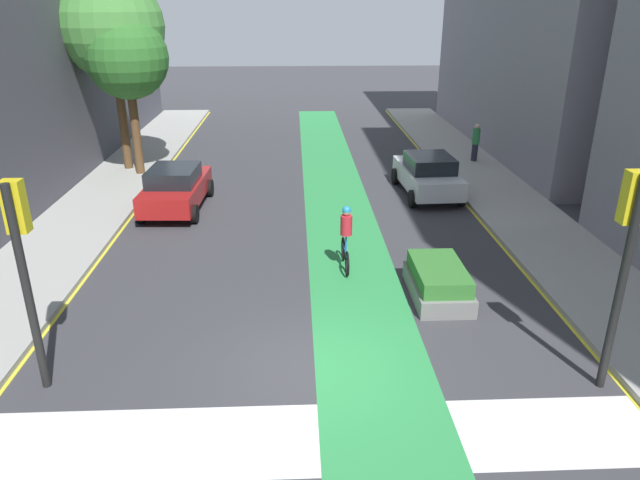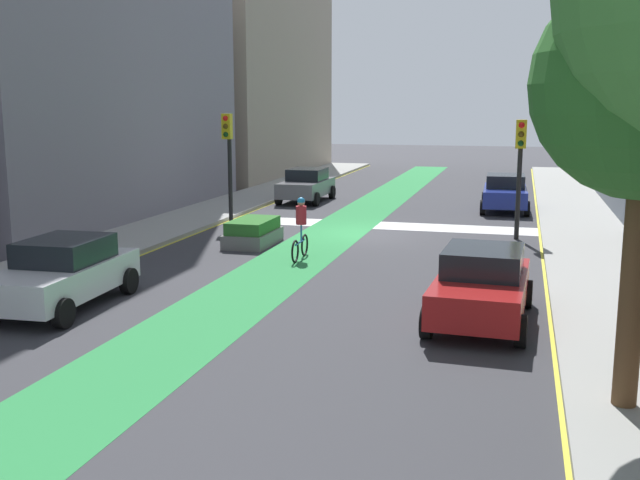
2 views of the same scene
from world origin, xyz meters
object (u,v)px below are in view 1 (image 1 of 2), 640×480
at_px(traffic_signal_near_left, 21,247).
at_px(street_tree_near, 111,27).
at_px(traffic_signal_near_right, 627,241).
at_px(median_planter, 438,282).
at_px(car_red_left_far, 176,188).
at_px(car_white_right_far, 428,174).
at_px(street_tree_far, 127,59).
at_px(pedestrian_sidewalk_right_a, 476,142).
at_px(cyclist_in_lane, 346,236).

bearing_deg(traffic_signal_near_left, street_tree_near, 98.82).
relative_size(traffic_signal_near_right, median_planter, 1.76).
xyz_separation_m(traffic_signal_near_right, median_planter, (-2.31, 3.68, -2.57)).
height_order(street_tree_near, median_planter, street_tree_near).
distance_m(traffic_signal_near_left, car_red_left_far, 10.48).
height_order(car_red_left_far, car_white_right_far, same).
xyz_separation_m(car_red_left_far, street_tree_far, (-2.34, 4.37, 4.01)).
height_order(car_white_right_far, pedestrian_sidewalk_right_a, pedestrian_sidewalk_right_a).
relative_size(traffic_signal_near_left, street_tree_far, 0.65).
xyz_separation_m(cyclist_in_lane, street_tree_near, (-8.64, 10.48, 4.99)).
distance_m(car_white_right_far, street_tree_near, 13.93).
bearing_deg(pedestrian_sidewalk_right_a, traffic_signal_near_left, -129.19).
bearing_deg(car_white_right_far, traffic_signal_near_right, -86.25).
relative_size(street_tree_far, median_planter, 2.62).
height_order(car_red_left_far, pedestrian_sidewalk_right_a, pedestrian_sidewalk_right_a).
relative_size(traffic_signal_near_left, pedestrian_sidewalk_right_a, 2.42).
distance_m(traffic_signal_near_left, street_tree_far, 14.85).
xyz_separation_m(traffic_signal_near_right, pedestrian_sidewalk_right_a, (2.35, 16.51, -1.97)).
bearing_deg(cyclist_in_lane, street_tree_near, 129.49).
distance_m(traffic_signal_near_left, car_white_right_far, 15.38).
bearing_deg(street_tree_near, cyclist_in_lane, -50.51).
bearing_deg(car_red_left_far, cyclist_in_lane, -43.32).
xyz_separation_m(traffic_signal_near_left, car_red_left_far, (0.65, 10.25, -2.06)).
xyz_separation_m(traffic_signal_near_left, street_tree_far, (-1.69, 14.62, 1.94)).
bearing_deg(street_tree_far, street_tree_near, 130.06).
relative_size(car_white_right_far, median_planter, 1.78).
bearing_deg(street_tree_near, traffic_signal_near_right, -50.52).
bearing_deg(car_white_right_far, median_planter, -100.31).
bearing_deg(car_red_left_far, traffic_signal_near_right, -46.77).
bearing_deg(pedestrian_sidewalk_right_a, street_tree_near, -177.87).
bearing_deg(car_white_right_far, street_tree_near, 162.46).
xyz_separation_m(car_white_right_far, median_planter, (-1.52, -8.35, -0.40)).
distance_m(traffic_signal_near_left, street_tree_near, 15.95).
xyz_separation_m(car_red_left_far, street_tree_near, (-3.04, 5.21, 5.16)).
xyz_separation_m(car_red_left_far, car_white_right_far, (9.29, 1.31, 0.00)).
xyz_separation_m(pedestrian_sidewalk_right_a, street_tree_far, (-14.77, -1.42, 3.80)).
bearing_deg(street_tree_near, street_tree_far, -49.94).
xyz_separation_m(pedestrian_sidewalk_right_a, street_tree_near, (-15.47, -0.58, 4.96)).
bearing_deg(car_red_left_far, street_tree_far, 118.16).
xyz_separation_m(traffic_signal_near_right, car_red_left_far, (-10.08, 10.72, -2.18)).
bearing_deg(car_white_right_far, street_tree_far, 165.27).
relative_size(car_white_right_far, cyclist_in_lane, 2.31).
height_order(traffic_signal_near_left, pedestrian_sidewalk_right_a, traffic_signal_near_left).
relative_size(car_red_left_far, street_tree_far, 0.68).
relative_size(traffic_signal_near_left, cyclist_in_lane, 2.20).
height_order(traffic_signal_near_left, car_red_left_far, traffic_signal_near_left).
distance_m(traffic_signal_near_right, pedestrian_sidewalk_right_a, 16.79).
height_order(traffic_signal_near_left, street_tree_far, street_tree_far).
xyz_separation_m(traffic_signal_near_right, car_white_right_far, (-0.79, 12.03, -2.18)).
bearing_deg(street_tree_far, cyclist_in_lane, -50.56).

